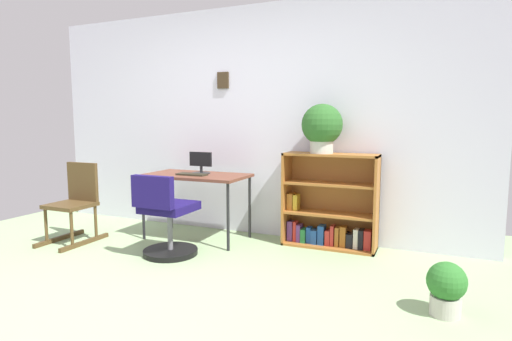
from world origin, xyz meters
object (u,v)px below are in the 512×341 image
at_px(desk, 196,179).
at_px(monitor, 201,164).
at_px(keyboard, 192,174).
at_px(bookshelf_low, 329,207).
at_px(office_chair, 166,221).
at_px(potted_plant_floor, 446,287).
at_px(potted_plant_on_shelf, 322,126).
at_px(rocking_chair, 76,201).

relative_size(desk, monitor, 4.17).
relative_size(keyboard, bookshelf_low, 0.34).
bearing_deg(desk, bookshelf_low, 12.21).
bearing_deg(monitor, office_chair, -87.02).
xyz_separation_m(desk, office_chair, (0.06, -0.64, -0.31)).
xyz_separation_m(office_chair, potted_plant_floor, (2.41, -0.27, -0.15)).
height_order(desk, monitor, monitor).
bearing_deg(office_chair, potted_plant_floor, -6.49).
distance_m(desk, potted_plant_on_shelf, 1.45).
height_order(monitor, office_chair, monitor).
bearing_deg(potted_plant_floor, bookshelf_low, 131.47).
height_order(keyboard, potted_plant_floor, keyboard).
relative_size(keyboard, potted_plant_on_shelf, 0.66).
xyz_separation_m(monitor, rocking_chair, (-1.15, -0.66, -0.39)).
bearing_deg(bookshelf_low, desk, -167.79).
bearing_deg(keyboard, potted_plant_floor, -18.36).
bearing_deg(rocking_chair, monitor, 29.78).
bearing_deg(office_chair, desk, 95.07).
height_order(rocking_chair, potted_plant_on_shelf, potted_plant_on_shelf).
bearing_deg(office_chair, keyboard, 95.62).
relative_size(keyboard, office_chair, 0.41).
bearing_deg(office_chair, rocking_chair, 177.96).
xyz_separation_m(monitor, potted_plant_on_shelf, (1.29, 0.18, 0.41)).
xyz_separation_m(keyboard, rocking_chair, (-1.14, -0.50, -0.29)).
bearing_deg(keyboard, bookshelf_low, 15.90).
xyz_separation_m(bookshelf_low, potted_plant_on_shelf, (-0.08, -0.06, 0.81)).
xyz_separation_m(desk, potted_plant_on_shelf, (1.31, 0.24, 0.57)).
height_order(keyboard, rocking_chair, rocking_chair).
bearing_deg(desk, potted_plant_on_shelf, 10.57).
height_order(desk, rocking_chair, rocking_chair).
height_order(office_chair, potted_plant_on_shelf, potted_plant_on_shelf).
xyz_separation_m(monitor, office_chair, (0.04, -0.70, -0.47)).
bearing_deg(rocking_chair, office_chair, -2.04).
bearing_deg(keyboard, monitor, 83.97).
xyz_separation_m(monitor, bookshelf_low, (1.37, 0.24, -0.41)).
height_order(potted_plant_on_shelf, potted_plant_floor, potted_plant_on_shelf).
bearing_deg(bookshelf_low, office_chair, -144.89).
relative_size(monitor, potted_plant_on_shelf, 0.54).
distance_m(rocking_chair, potted_plant_on_shelf, 2.71).
height_order(keyboard, bookshelf_low, bookshelf_low).
bearing_deg(keyboard, office_chair, -84.38).
relative_size(rocking_chair, potted_plant_on_shelf, 1.70).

